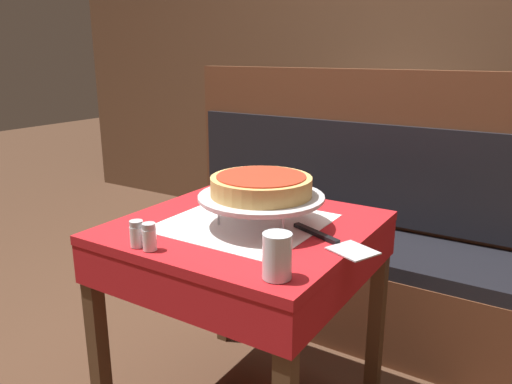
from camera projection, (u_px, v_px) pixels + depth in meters
dining_table_front at (245, 251)px, 1.65m from camera, size 0.76×0.76×0.73m
dining_table_rear at (377, 165)px, 2.97m from camera, size 0.69×0.69×0.73m
booth_bench at (335, 251)px, 2.40m from camera, size 1.76×0.50×1.18m
back_wall_panel at (421, 61)px, 3.12m from camera, size 6.00×0.04×2.40m
pizza_pan_stand at (261, 198)px, 1.56m from camera, size 0.40×0.40×0.10m
deep_dish_pizza at (261, 185)px, 1.55m from camera, size 0.32×0.32×0.06m
pizza_server at (334, 242)px, 1.44m from camera, size 0.31×0.18×0.01m
water_glass_near at (277, 256)px, 1.21m from camera, size 0.07×0.07×0.11m
salt_shaker at (137, 234)px, 1.41m from camera, size 0.04×0.04×0.08m
pepper_shaker at (149, 237)px, 1.38m from camera, size 0.04×0.04×0.08m
napkin_holder at (288, 185)px, 1.89m from camera, size 0.10×0.05×0.09m
condiment_caddy at (384, 140)px, 2.89m from camera, size 0.14×0.14×0.16m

